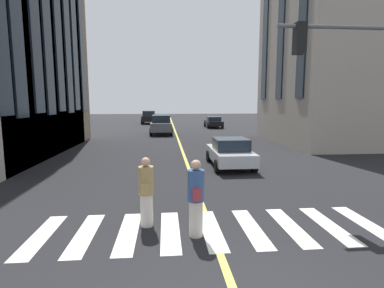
% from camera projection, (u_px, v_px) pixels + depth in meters
% --- Properties ---
extents(lane_centre_line, '(80.00, 0.16, 0.01)m').
position_uv_depth(lane_centre_line, '(179.00, 142.00, 23.67)').
color(lane_centre_line, '#D8C64C').
rests_on(lane_centre_line, ground_plane).
extents(crosswalk_marking, '(2.40, 8.45, 0.01)m').
position_uv_depth(crosswalk_marking, '(211.00, 229.00, 7.33)').
color(crosswalk_marking, silver).
rests_on(crosswalk_marking, ground_plane).
extents(car_black_near, '(4.70, 2.14, 1.88)m').
position_uv_depth(car_black_near, '(149.00, 117.00, 44.18)').
color(car_black_near, black).
rests_on(car_black_near, ground_plane).
extents(car_grey_oncoming, '(4.70, 2.14, 1.88)m').
position_uv_depth(car_grey_oncoming, '(161.00, 124.00, 29.36)').
color(car_grey_oncoming, slate).
rests_on(car_grey_oncoming, ground_plane).
extents(car_black_mid, '(4.40, 1.95, 1.37)m').
position_uv_depth(car_black_mid, '(213.00, 122.00, 37.13)').
color(car_black_mid, black).
rests_on(car_black_mid, ground_plane).
extents(car_silver_parked_a, '(3.90, 1.89, 1.40)m').
position_uv_depth(car_silver_parked_a, '(230.00, 152.00, 14.45)').
color(car_silver_parked_a, '#B7BABF').
rests_on(car_silver_parked_a, ground_plane).
extents(pedestrian_near, '(0.50, 0.38, 1.80)m').
position_uv_depth(pedestrian_near, '(196.00, 198.00, 6.86)').
color(pedestrian_near, beige).
rests_on(pedestrian_near, ground_plane).
extents(pedestrian_companion, '(0.50, 0.38, 1.75)m').
position_uv_depth(pedestrian_companion, '(146.00, 192.00, 7.43)').
color(pedestrian_companion, beige).
rests_on(pedestrian_companion, ground_plane).
extents(traffic_light_mast, '(0.36, 4.59, 5.50)m').
position_uv_depth(traffic_light_mast, '(367.00, 75.00, 9.15)').
color(traffic_light_mast, '#595B60').
rests_on(traffic_light_mast, ground_plane).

